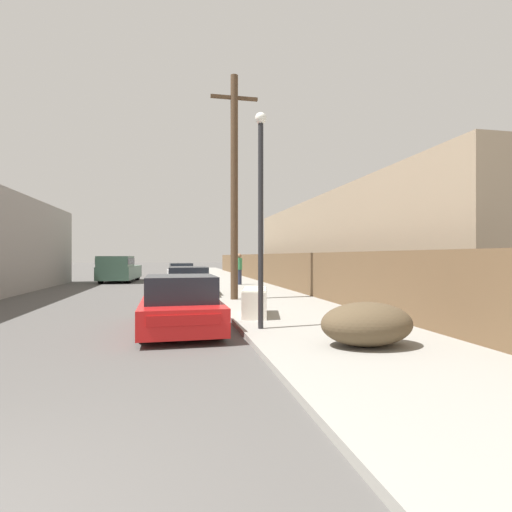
# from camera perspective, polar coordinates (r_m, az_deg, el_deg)

# --- Properties ---
(sidewalk_curb) EXTENTS (4.20, 63.00, 0.12)m
(sidewalk_curb) POSITION_cam_1_polar(r_m,az_deg,el_deg) (26.08, -3.60, -3.76)
(sidewalk_curb) COLOR gray
(sidewalk_curb) RESTS_ON ground
(discarded_fridge) EXTENTS (1.01, 1.86, 0.77)m
(discarded_fridge) POSITION_cam_1_polar(r_m,az_deg,el_deg) (11.10, -0.18, -6.57)
(discarded_fridge) COLOR silver
(discarded_fridge) RESTS_ON sidewalk_curb
(parked_sports_car_red) EXTENTS (1.89, 4.10, 1.31)m
(parked_sports_car_red) POSITION_cam_1_polar(r_m,az_deg,el_deg) (9.67, -10.77, -6.94)
(parked_sports_car_red) COLOR red
(parked_sports_car_red) RESTS_ON ground
(car_parked_mid) EXTENTS (2.02, 4.18, 1.30)m
(car_parked_mid) POSITION_cam_1_polar(r_m,az_deg,el_deg) (17.73, -9.57, -3.74)
(car_parked_mid) COLOR gray
(car_parked_mid) RESTS_ON ground
(car_parked_far) EXTENTS (1.97, 4.48, 1.28)m
(car_parked_far) POSITION_cam_1_polar(r_m,az_deg,el_deg) (28.52, -10.72, -2.34)
(car_parked_far) COLOR silver
(car_parked_far) RESTS_ON ground
(pickup_truck) EXTENTS (2.43, 5.59, 1.76)m
(pickup_truck) POSITION_cam_1_polar(r_m,az_deg,el_deg) (28.61, -19.00, -1.77)
(pickup_truck) COLOR #385647
(pickup_truck) RESTS_ON ground
(utility_pole) EXTENTS (1.80, 0.28, 8.52)m
(utility_pole) POSITION_cam_1_polar(r_m,az_deg,el_deg) (15.43, -3.12, 10.23)
(utility_pole) COLOR #4C3826
(utility_pole) RESTS_ON sidewalk_curb
(street_lamp) EXTENTS (0.26, 0.26, 4.89)m
(street_lamp) POSITION_cam_1_polar(r_m,az_deg,el_deg) (9.10, 0.68, 7.48)
(street_lamp) COLOR #232326
(street_lamp) RESTS_ON sidewalk_curb
(brush_pile) EXTENTS (1.72, 1.23, 0.80)m
(brush_pile) POSITION_cam_1_polar(r_m,az_deg,el_deg) (7.66, 15.54, -9.34)
(brush_pile) COLOR brown
(brush_pile) RESTS_ON sidewalk_curb
(wooden_fence) EXTENTS (0.08, 44.40, 1.78)m
(wooden_fence) POSITION_cam_1_polar(r_m,az_deg,el_deg) (25.53, 1.01, -1.71)
(wooden_fence) COLOR brown
(wooden_fence) RESTS_ON sidewalk_curb
(building_right_house) EXTENTS (6.00, 21.25, 4.55)m
(building_right_house) POSITION_cam_1_polar(r_m,az_deg,el_deg) (20.53, 15.98, 1.42)
(building_right_house) COLOR gray
(building_right_house) RESTS_ON ground
(pedestrian) EXTENTS (0.34, 0.34, 1.80)m
(pedestrian) POSITION_cam_1_polar(r_m,az_deg,el_deg) (23.01, -2.41, -1.79)
(pedestrian) COLOR #282D42
(pedestrian) RESTS_ON sidewalk_curb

